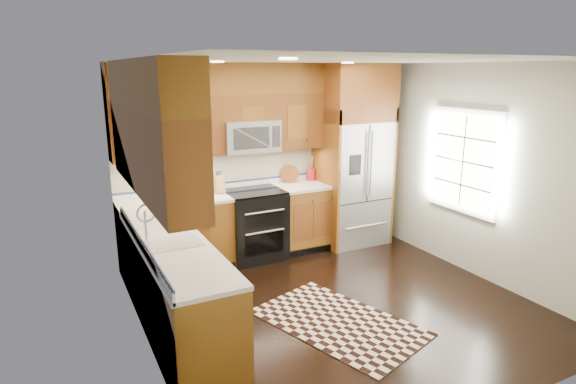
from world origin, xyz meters
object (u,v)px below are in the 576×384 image
range (255,225)px  knife_block (219,184)px  refrigerator (353,155)px  rug (338,322)px  utensil_crock (311,172)px

range → knife_block: (-0.44, 0.14, 0.59)m
refrigerator → knife_block: 2.01m
refrigerator → rug: (-1.50, -1.99, -1.30)m
knife_block → utensil_crock: 1.44m
range → refrigerator: 1.76m
range → refrigerator: refrigerator is taller
rug → knife_block: size_ratio=5.75×
rug → refrigerator: bearing=35.0°
refrigerator → utensil_crock: bearing=154.5°
refrigerator → utensil_crock: refrigerator is taller
range → knife_block: bearing=162.9°
range → utensil_crock: 1.18m
rug → range: bearing=73.5°
refrigerator → knife_block: refrigerator is taller
refrigerator → rug: 2.81m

